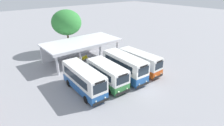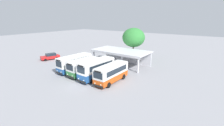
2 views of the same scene
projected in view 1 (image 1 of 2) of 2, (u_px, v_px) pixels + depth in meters
name	position (u px, v px, depth m)	size (l,w,h in m)	color
ground_plane	(144.00, 89.00, 23.33)	(180.00, 180.00, 0.00)	#939399
city_bus_nearest_orange	(83.00, 79.00, 22.20)	(2.51, 7.65, 3.20)	black
city_bus_second_in_row	(107.00, 74.00, 23.61)	(2.67, 6.64, 3.03)	black
city_bus_middle_cream	(125.00, 66.00, 25.44)	(2.64, 7.49, 3.38)	black
city_bus_fourth_amber	(139.00, 61.00, 27.42)	(2.31, 7.29, 3.02)	black
terminal_canopy	(80.00, 44.00, 31.69)	(12.78, 6.39, 3.40)	silver
waiting_chair_end_by_column	(78.00, 60.00, 30.87)	(0.44, 0.44, 0.86)	slate
waiting_chair_second_from_end	(81.00, 59.00, 31.19)	(0.44, 0.44, 0.86)	slate
waiting_chair_middle_seat	(84.00, 58.00, 31.52)	(0.44, 0.44, 0.86)	slate
waiting_chair_fourth_seat	(86.00, 57.00, 31.95)	(0.44, 0.44, 0.86)	slate
roadside_tree_behind_canopy	(66.00, 22.00, 33.98)	(5.51, 5.51, 8.07)	brown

